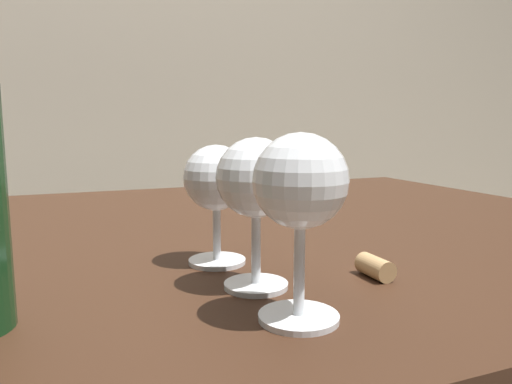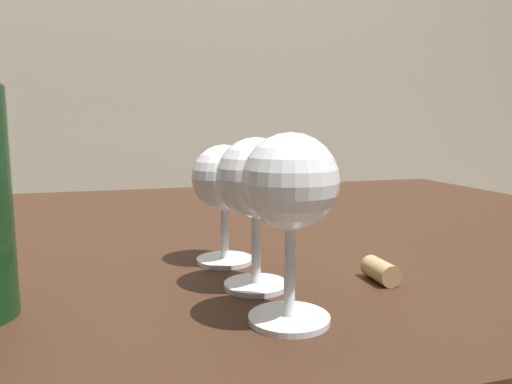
{
  "view_description": "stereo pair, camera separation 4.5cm",
  "coord_description": "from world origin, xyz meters",
  "px_view_note": "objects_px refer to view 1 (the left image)",
  "views": [
    {
      "loc": [
        -0.16,
        -0.68,
        0.87
      ],
      "look_at": [
        0.01,
        -0.27,
        0.8
      ],
      "focal_mm": 33.67,
      "sensor_mm": 36.0,
      "label": 1
    },
    {
      "loc": [
        -0.11,
        -0.7,
        0.87
      ],
      "look_at": [
        0.01,
        -0.27,
        0.8
      ],
      "focal_mm": 33.67,
      "sensor_mm": 36.0,
      "label": 2
    }
  ],
  "objects_px": {
    "wine_glass_cabernet": "(256,182)",
    "cork": "(375,267)",
    "wine_glass_port": "(300,188)",
    "wine_glass_merlot": "(213,182)"
  },
  "relations": [
    {
      "from": "wine_glass_cabernet",
      "to": "cork",
      "type": "bearing_deg",
      "value": -8.08
    },
    {
      "from": "wine_glass_port",
      "to": "wine_glass_merlot",
      "type": "height_order",
      "value": "wine_glass_port"
    },
    {
      "from": "wine_glass_cabernet",
      "to": "wine_glass_merlot",
      "type": "height_order",
      "value": "wine_glass_cabernet"
    },
    {
      "from": "wine_glass_port",
      "to": "cork",
      "type": "xyz_separation_m",
      "value": [
        0.12,
        0.07,
        -0.1
      ]
    },
    {
      "from": "cork",
      "to": "wine_glass_merlot",
      "type": "bearing_deg",
      "value": 141.63
    },
    {
      "from": "wine_glass_merlot",
      "to": "wine_glass_cabernet",
      "type": "bearing_deg",
      "value": -81.28
    },
    {
      "from": "wine_glass_cabernet",
      "to": "wine_glass_merlot",
      "type": "bearing_deg",
      "value": 98.72
    },
    {
      "from": "wine_glass_cabernet",
      "to": "cork",
      "type": "distance_m",
      "value": 0.16
    },
    {
      "from": "cork",
      "to": "wine_glass_port",
      "type": "bearing_deg",
      "value": -151.25
    },
    {
      "from": "wine_glass_port",
      "to": "wine_glass_merlot",
      "type": "xyz_separation_m",
      "value": [
        -0.02,
        0.18,
        -0.01
      ]
    }
  ]
}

